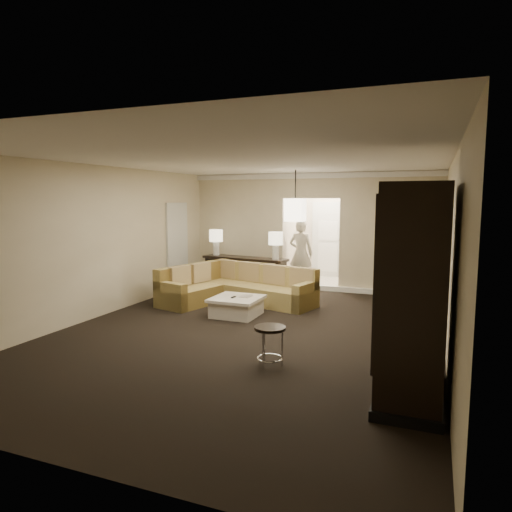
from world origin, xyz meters
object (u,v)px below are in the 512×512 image
at_px(drink_table, 270,338).
at_px(person, 301,250).
at_px(console_table, 245,271).
at_px(armoire, 413,297).
at_px(sectional_sofa, 235,288).
at_px(coffee_table, 237,306).

height_order(drink_table, person, person).
xyz_separation_m(console_table, drink_table, (2.20, -4.40, -0.11)).
distance_m(armoire, person, 6.49).
height_order(sectional_sofa, coffee_table, sectional_sofa).
bearing_deg(console_table, coffee_table, -63.08).
bearing_deg(console_table, sectional_sofa, -69.24).
relative_size(sectional_sofa, coffee_table, 3.49).
bearing_deg(coffee_table, drink_table, -56.64).
relative_size(console_table, armoire, 0.92).
bearing_deg(sectional_sofa, coffee_table, -49.07).
distance_m(sectional_sofa, coffee_table, 1.12).
relative_size(coffee_table, person, 0.48).
bearing_deg(armoire, sectional_sofa, 136.52).
height_order(coffee_table, console_table, console_table).
height_order(armoire, person, armoire).
distance_m(armoire, drink_table, 1.94).
height_order(sectional_sofa, drink_table, sectional_sofa).
distance_m(sectional_sofa, console_table, 1.24).
distance_m(sectional_sofa, armoire, 5.15).
relative_size(sectional_sofa, drink_table, 5.97).
bearing_deg(person, armoire, 121.50).
bearing_deg(person, coffee_table, 89.60).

